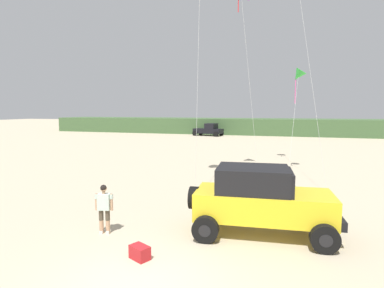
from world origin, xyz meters
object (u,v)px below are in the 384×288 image
at_px(person_watching, 104,206).
at_px(kite_purple_stunt, 298,75).
at_px(jeep, 261,199).
at_px(cooler_box, 140,252).
at_px(distant_pickup, 209,130).

height_order(person_watching, kite_purple_stunt, kite_purple_stunt).
relative_size(person_watching, kite_purple_stunt, 0.25).
xyz_separation_m(jeep, person_watching, (-4.99, -1.46, -0.26)).
bearing_deg(jeep, cooler_box, -137.75).
height_order(person_watching, distant_pickup, distant_pickup).
height_order(jeep, cooler_box, jeep).
bearing_deg(distant_pickup, kite_purple_stunt, -64.89).
bearing_deg(kite_purple_stunt, jeep, -96.64).
bearing_deg(distant_pickup, person_watching, -81.09).
relative_size(jeep, cooler_box, 8.83).
bearing_deg(jeep, kite_purple_stunt, 83.36).
relative_size(person_watching, cooler_box, 2.98).
bearing_deg(distant_pickup, cooler_box, -78.73).
distance_m(person_watching, distant_pickup, 40.08).
xyz_separation_m(person_watching, distant_pickup, (-6.21, 39.60, 0.00)).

